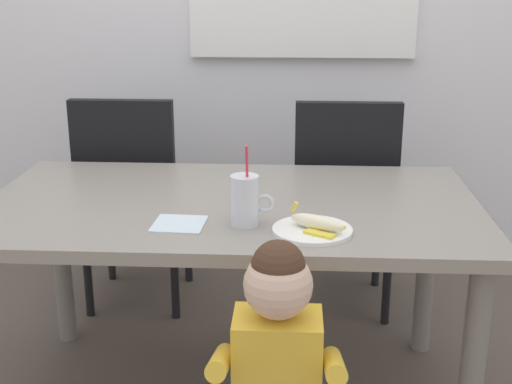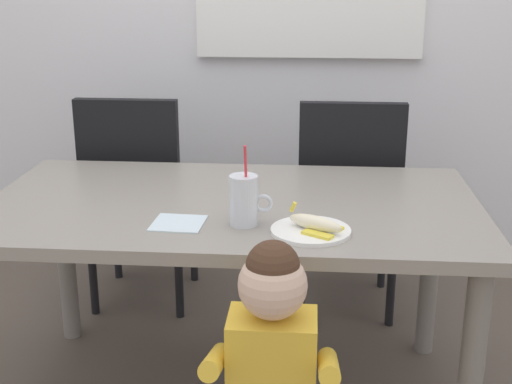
% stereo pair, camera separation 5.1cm
% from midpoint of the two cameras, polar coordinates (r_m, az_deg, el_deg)
% --- Properties ---
extents(dining_table, '(1.60, 0.90, 0.73)m').
position_cam_midpoint_polar(dining_table, '(2.28, -1.28, -2.87)').
color(dining_table, gray).
rests_on(dining_table, ground).
extents(dining_chair_left, '(0.44, 0.44, 0.96)m').
position_cam_midpoint_polar(dining_chair_left, '(3.02, -9.29, 0.12)').
color(dining_chair_left, black).
rests_on(dining_chair_left, ground).
extents(dining_chair_right, '(0.44, 0.45, 0.96)m').
position_cam_midpoint_polar(dining_chair_right, '(2.94, 8.11, -0.32)').
color(dining_chair_right, black).
rests_on(dining_chair_right, ground).
extents(toddler_standing, '(0.33, 0.24, 0.84)m').
position_cam_midpoint_polar(toddler_standing, '(1.77, 2.18, -13.53)').
color(toddler_standing, '#3F4760').
rests_on(toddler_standing, ground).
extents(milk_cup, '(0.13, 0.08, 0.25)m').
position_cam_midpoint_polar(milk_cup, '(2.01, -0.26, -0.92)').
color(milk_cup, silver).
rests_on(milk_cup, dining_table).
extents(snack_plate, '(0.23, 0.23, 0.01)m').
position_cam_midpoint_polar(snack_plate, '(1.98, 5.28, -3.21)').
color(snack_plate, white).
rests_on(snack_plate, dining_table).
extents(peeled_banana, '(0.17, 0.15, 0.07)m').
position_cam_midpoint_polar(peeled_banana, '(1.96, 5.71, -2.62)').
color(peeled_banana, '#F4EAC6').
rests_on(peeled_banana, snack_plate).
extents(paper_napkin, '(0.16, 0.16, 0.00)m').
position_cam_midpoint_polar(paper_napkin, '(2.05, -5.72, -2.58)').
color(paper_napkin, silver).
rests_on(paper_napkin, dining_table).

